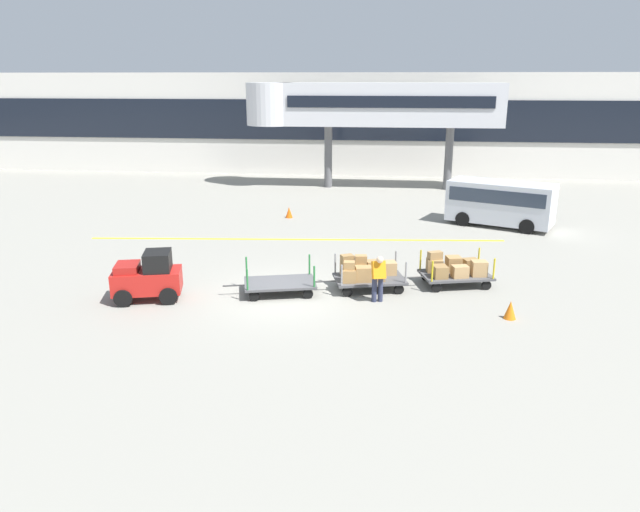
{
  "coord_description": "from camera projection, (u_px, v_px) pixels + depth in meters",
  "views": [
    {
      "loc": [
        3.28,
        -17.7,
        6.79
      ],
      "look_at": [
        1.34,
        -0.64,
        1.59
      ],
      "focal_mm": 33.04,
      "sensor_mm": 36.0,
      "label": 1
    }
  ],
  "objects": [
    {
      "name": "terminal_building",
      "position": [
        343.0,
        124.0,
        42.81
      ],
      "size": [
        60.52,
        2.51,
        7.17
      ],
      "color": "silver",
      "rests_on": "ground_plane"
    },
    {
      "name": "ground_plane",
      "position": [
        281.0,
        296.0,
        19.15
      ],
      "size": [
        120.0,
        120.0,
        0.0
      ],
      "primitive_type": "plane",
      "color": "gray"
    },
    {
      "name": "baggage_cart_tail",
      "position": [
        455.0,
        270.0,
        20.0
      ],
      "size": [
        3.09,
        1.92,
        1.11
      ],
      "color": "#4C4C4F",
      "rests_on": "ground_plane"
    },
    {
      "name": "apron_lead_line",
      "position": [
        296.0,
        239.0,
        25.8
      ],
      "size": [
        18.07,
        1.82,
        0.01
      ],
      "primitive_type": "cube",
      "rotation": [
        0.0,
        0.0,
        0.09
      ],
      "color": "yellow",
      "rests_on": "ground_plane"
    },
    {
      "name": "safety_cone_far",
      "position": [
        289.0,
        212.0,
        29.75
      ],
      "size": [
        0.36,
        0.36,
        0.55
      ],
      "primitive_type": "cone",
      "color": "#EA590F",
      "rests_on": "ground_plane"
    },
    {
      "name": "baggage_handler",
      "position": [
        378.0,
        276.0,
        18.34
      ],
      "size": [
        0.49,
        0.51,
        1.56
      ],
      "color": "#2D334C",
      "rests_on": "ground_plane"
    },
    {
      "name": "baggage_cart_middle",
      "position": [
        366.0,
        272.0,
        19.62
      ],
      "size": [
        3.09,
        1.92,
        1.12
      ],
      "color": "#4C4C4F",
      "rests_on": "ground_plane"
    },
    {
      "name": "shuttle_van",
      "position": [
        501.0,
        200.0,
        27.85
      ],
      "size": [
        5.16,
        3.7,
        2.1
      ],
      "color": "silver",
      "rests_on": "ground_plane"
    },
    {
      "name": "jet_bridge",
      "position": [
        362.0,
        105.0,
        36.49
      ],
      "size": [
        15.88,
        3.0,
        6.52
      ],
      "color": "silver",
      "rests_on": "ground_plane"
    },
    {
      "name": "baggage_tug",
      "position": [
        148.0,
        277.0,
        18.6
      ],
      "size": [
        2.31,
        1.66,
        1.58
      ],
      "color": "red",
      "rests_on": "ground_plane"
    },
    {
      "name": "baggage_cart_lead",
      "position": [
        280.0,
        283.0,
        19.26
      ],
      "size": [
        3.09,
        1.92,
        1.1
      ],
      "color": "#4C4C4F",
      "rests_on": "ground_plane"
    },
    {
      "name": "safety_cone_near",
      "position": [
        510.0,
        310.0,
        17.24
      ],
      "size": [
        0.36,
        0.36,
        0.55
      ],
      "primitive_type": "cone",
      "color": "orange",
      "rests_on": "ground_plane"
    }
  ]
}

